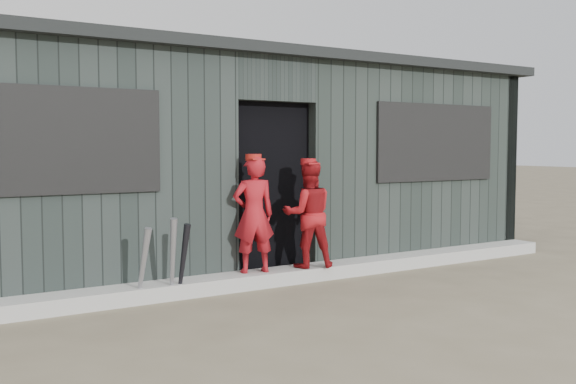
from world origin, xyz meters
TOP-DOWN VIEW (x-y plane):
  - ground at (0.00, 0.00)m, footprint 80.00×80.00m
  - curb at (0.00, 1.82)m, footprint 8.00×0.36m
  - bat_left at (-1.70, 1.65)m, footprint 0.12×0.29m
  - bat_mid at (-1.40, 1.64)m, footprint 0.11×0.25m
  - bat_right at (-1.29, 1.66)m, footprint 0.13×0.22m
  - player_red_left at (-0.41, 1.83)m, footprint 0.50×0.38m
  - player_red_right at (0.25, 1.78)m, footprint 0.70×0.62m
  - player_grey_back at (0.57, 2.28)m, footprint 0.70×0.56m
  - dugout at (-0.00, 3.50)m, footprint 8.30×3.30m

SIDE VIEW (x-z plane):
  - ground at x=0.00m, z-range 0.00..0.00m
  - curb at x=0.00m, z-range 0.00..0.15m
  - bat_left at x=-1.70m, z-range 0.00..0.75m
  - bat_right at x=-1.29m, z-range 0.00..0.75m
  - bat_mid at x=-1.40m, z-range 0.00..0.82m
  - player_grey_back at x=0.57m, z-range 0.00..1.26m
  - player_red_right at x=0.25m, z-range 0.15..1.34m
  - player_red_left at x=-0.41m, z-range 0.15..1.39m
  - dugout at x=0.00m, z-range -0.02..2.60m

